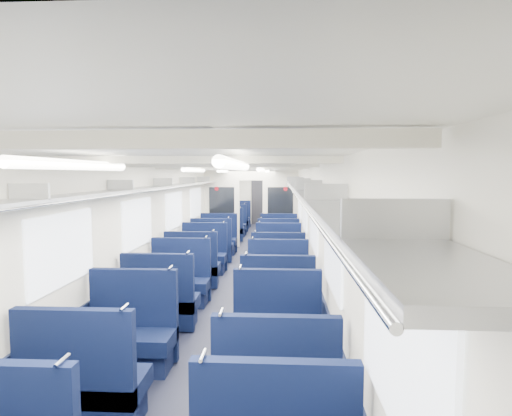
# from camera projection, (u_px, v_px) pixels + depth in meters

# --- Properties ---
(floor) EXTENTS (2.80, 18.00, 0.01)m
(floor) POSITION_uv_depth(u_px,v_px,m) (242.00, 271.00, 9.55)
(floor) COLOR black
(floor) RESTS_ON ground
(ceiling) EXTENTS (2.80, 18.00, 0.01)m
(ceiling) POSITION_uv_depth(u_px,v_px,m) (241.00, 167.00, 9.36)
(ceiling) COLOR white
(ceiling) RESTS_ON wall_left
(wall_left) EXTENTS (0.02, 18.00, 2.35)m
(wall_left) POSITION_uv_depth(u_px,v_px,m) (180.00, 219.00, 9.53)
(wall_left) COLOR silver
(wall_left) RESTS_ON floor
(dado_left) EXTENTS (0.03, 17.90, 0.70)m
(dado_left) POSITION_uv_depth(u_px,v_px,m) (181.00, 255.00, 9.60)
(dado_left) COLOR black
(dado_left) RESTS_ON floor
(wall_right) EXTENTS (0.02, 18.00, 2.35)m
(wall_right) POSITION_uv_depth(u_px,v_px,m) (304.00, 220.00, 9.38)
(wall_right) COLOR silver
(wall_right) RESTS_ON floor
(dado_right) EXTENTS (0.03, 17.90, 0.70)m
(dado_right) POSITION_uv_depth(u_px,v_px,m) (303.00, 256.00, 9.44)
(dado_right) COLOR black
(dado_right) RESTS_ON floor
(wall_far) EXTENTS (2.80, 0.02, 2.35)m
(wall_far) POSITION_uv_depth(u_px,v_px,m) (260.00, 197.00, 18.41)
(wall_far) COLOR silver
(wall_far) RESTS_ON floor
(luggage_rack_left) EXTENTS (0.36, 17.40, 0.18)m
(luggage_rack_left) POSITION_uv_depth(u_px,v_px,m) (188.00, 184.00, 9.46)
(luggage_rack_left) COLOR #B2B5BA
(luggage_rack_left) RESTS_ON wall_left
(luggage_rack_right) EXTENTS (0.36, 17.40, 0.18)m
(luggage_rack_right) POSITION_uv_depth(u_px,v_px,m) (296.00, 184.00, 9.32)
(luggage_rack_right) COLOR #B2B5BA
(luggage_rack_right) RESTS_ON wall_right
(windows) EXTENTS (2.78, 15.60, 0.75)m
(windows) POSITION_uv_depth(u_px,v_px,m) (240.00, 210.00, 8.98)
(windows) COLOR white
(windows) RESTS_ON wall_left
(ceiling_fittings) EXTENTS (2.70, 16.06, 0.11)m
(ceiling_fittings) POSITION_uv_depth(u_px,v_px,m) (240.00, 169.00, 9.10)
(ceiling_fittings) COLOR silver
(ceiling_fittings) RESTS_ON ceiling
(end_door) EXTENTS (0.75, 0.06, 2.00)m
(end_door) POSITION_uv_depth(u_px,v_px,m) (260.00, 201.00, 18.36)
(end_door) COLOR black
(end_door) RESTS_ON floor
(bulkhead) EXTENTS (2.80, 0.10, 2.35)m
(bulkhead) POSITION_uv_depth(u_px,v_px,m) (251.00, 206.00, 12.57)
(bulkhead) COLOR silver
(bulkhead) RESTS_ON floor
(seat_4) EXTENTS (1.02, 0.56, 1.14)m
(seat_4) POSITION_uv_depth(u_px,v_px,m) (83.00, 389.00, 3.62)
(seat_4) COLOR #0B1435
(seat_4) RESTS_ON floor
(seat_5) EXTENTS (1.02, 0.56, 1.14)m
(seat_5) POSITION_uv_depth(u_px,v_px,m) (276.00, 399.00, 3.46)
(seat_5) COLOR #0B1435
(seat_5) RESTS_ON floor
(seat_6) EXTENTS (1.02, 0.56, 1.14)m
(seat_6) POSITION_uv_depth(u_px,v_px,m) (131.00, 337.00, 4.77)
(seat_6) COLOR #0B1435
(seat_6) RESTS_ON floor
(seat_7) EXTENTS (1.02, 0.56, 1.14)m
(seat_7) POSITION_uv_depth(u_px,v_px,m) (277.00, 338.00, 4.76)
(seat_7) COLOR #0B1435
(seat_7) RESTS_ON floor
(seat_8) EXTENTS (1.02, 0.56, 1.14)m
(seat_8) POSITION_uv_depth(u_px,v_px,m) (161.00, 304.00, 5.98)
(seat_8) COLOR #0B1435
(seat_8) RESTS_ON floor
(seat_9) EXTENTS (1.02, 0.56, 1.14)m
(seat_9) POSITION_uv_depth(u_px,v_px,m) (278.00, 307.00, 5.86)
(seat_9) COLOR #0B1435
(seat_9) RESTS_ON floor
(seat_10) EXTENTS (1.02, 0.56, 1.14)m
(seat_10) POSITION_uv_depth(u_px,v_px,m) (180.00, 283.00, 7.11)
(seat_10) COLOR #0B1435
(seat_10) RESTS_ON floor
(seat_11) EXTENTS (1.02, 0.56, 1.14)m
(seat_11) POSITION_uv_depth(u_px,v_px,m) (278.00, 286.00, 6.96)
(seat_11) COLOR #0B1435
(seat_11) RESTS_ON floor
(seat_12) EXTENTS (1.02, 0.56, 1.14)m
(seat_12) POSITION_uv_depth(u_px,v_px,m) (193.00, 269.00, 8.16)
(seat_12) COLOR #0B1435
(seat_12) RESTS_ON floor
(seat_13) EXTENTS (1.02, 0.56, 1.14)m
(seat_13) POSITION_uv_depth(u_px,v_px,m) (278.00, 270.00, 8.06)
(seat_13) COLOR #0B1435
(seat_13) RESTS_ON floor
(seat_14) EXTENTS (1.02, 0.56, 1.14)m
(seat_14) POSITION_uv_depth(u_px,v_px,m) (204.00, 257.00, 9.36)
(seat_14) COLOR #0B1435
(seat_14) RESTS_ON floor
(seat_15) EXTENTS (1.02, 0.56, 1.14)m
(seat_15) POSITION_uv_depth(u_px,v_px,m) (278.00, 257.00, 9.30)
(seat_15) COLOR #0B1435
(seat_15) RESTS_ON floor
(seat_16) EXTENTS (1.02, 0.56, 1.14)m
(seat_16) POSITION_uv_depth(u_px,v_px,m) (212.00, 248.00, 10.52)
(seat_16) COLOR #0B1435
(seat_16) RESTS_ON floor
(seat_17) EXTENTS (1.02, 0.56, 1.14)m
(seat_17) POSITION_uv_depth(u_px,v_px,m) (278.00, 248.00, 10.47)
(seat_17) COLOR #0B1435
(seat_17) RESTS_ON floor
(seat_18) EXTENTS (1.02, 0.56, 1.14)m
(seat_18) POSITION_uv_depth(u_px,v_px,m) (218.00, 241.00, 11.57)
(seat_18) COLOR #0B1435
(seat_18) RESTS_ON floor
(seat_19) EXTENTS (1.02, 0.56, 1.14)m
(seat_19) POSITION_uv_depth(u_px,v_px,m) (279.00, 242.00, 11.47)
(seat_19) COLOR #0B1435
(seat_19) RESTS_ON floor
(seat_20) EXTENTS (1.02, 0.56, 1.14)m
(seat_20) POSITION_uv_depth(u_px,v_px,m) (228.00, 230.00, 13.72)
(seat_20) COLOR #0B1435
(seat_20) RESTS_ON floor
(seat_21) EXTENTS (1.02, 0.56, 1.14)m
(seat_21) POSITION_uv_depth(u_px,v_px,m) (279.00, 231.00, 13.62)
(seat_21) COLOR #0B1435
(seat_21) RESTS_ON floor
(seat_22) EXTENTS (1.02, 0.56, 1.14)m
(seat_22) POSITION_uv_depth(u_px,v_px,m) (232.00, 226.00, 14.88)
(seat_22) COLOR #0B1435
(seat_22) RESTS_ON floor
(seat_23) EXTENTS (1.02, 0.56, 1.14)m
(seat_23) POSITION_uv_depth(u_px,v_px,m) (279.00, 226.00, 14.77)
(seat_23) COLOR #0B1435
(seat_23) RESTS_ON floor
(seat_24) EXTENTS (1.02, 0.56, 1.14)m
(seat_24) POSITION_uv_depth(u_px,v_px,m) (235.00, 222.00, 15.97)
(seat_24) COLOR #0B1435
(seat_24) RESTS_ON floor
(seat_25) EXTENTS (1.02, 0.56, 1.14)m
(seat_25) POSITION_uv_depth(u_px,v_px,m) (279.00, 222.00, 15.98)
(seat_25) COLOR #0B1435
(seat_25) RESTS_ON floor
(seat_26) EXTENTS (1.02, 0.56, 1.14)m
(seat_26) POSITION_uv_depth(u_px,v_px,m) (238.00, 219.00, 17.03)
(seat_26) COLOR #0B1435
(seat_26) RESTS_ON floor
(seat_27) EXTENTS (1.02, 0.56, 1.14)m
(seat_27) POSITION_uv_depth(u_px,v_px,m) (279.00, 220.00, 16.91)
(seat_27) COLOR #0B1435
(seat_27) RESTS_ON floor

